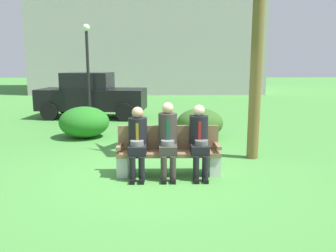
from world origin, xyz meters
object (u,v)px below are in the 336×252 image
object	(u,v)px
seated_man_middle	(168,136)
building_backdrop	(148,6)
parked_car_near	(92,95)
street_lamp	(88,63)
seated_man_left	(138,139)
shrub_mid_lawn	(200,123)
shrub_near_bench	(84,122)
seated_man_right	(199,137)
park_bench	(169,152)

from	to	relation	value
seated_man_middle	building_backdrop	size ratio (longest dim) A/B	0.09
parked_car_near	street_lamp	size ratio (longest dim) A/B	1.22
seated_man_left	shrub_mid_lawn	bearing A→B (deg)	65.19
shrub_near_bench	shrub_mid_lawn	size ratio (longest dim) A/B	1.07
seated_man_right	parked_car_near	world-z (taller)	parked_car_near
park_bench	parked_car_near	world-z (taller)	parked_car_near
parked_car_near	street_lamp	distance (m)	1.60
shrub_mid_lawn	building_backdrop	bearing A→B (deg)	96.45
shrub_mid_lawn	building_backdrop	distance (m)	17.08
seated_man_left	shrub_mid_lawn	distance (m)	3.64
park_bench	street_lamp	bearing A→B (deg)	114.28
park_bench	seated_man_left	world-z (taller)	seated_man_left
park_bench	seated_man_middle	distance (m)	0.35
seated_man_middle	parked_car_near	xyz separation A→B (m)	(-2.66, 6.86, 0.09)
seated_man_middle	shrub_near_bench	size ratio (longest dim) A/B	0.99
street_lamp	shrub_mid_lawn	bearing A→B (deg)	-35.65
seated_man_middle	shrub_mid_lawn	size ratio (longest dim) A/B	1.06
seated_man_middle	shrub_near_bench	xyz separation A→B (m)	(-2.22, 3.37, -0.32)
seated_man_middle	building_backdrop	bearing A→B (deg)	92.48
park_bench	shrub_mid_lawn	xyz separation A→B (m)	(0.96, 3.16, -0.02)
building_backdrop	street_lamp	bearing A→B (deg)	-97.21
seated_man_left	street_lamp	world-z (taller)	street_lamp
seated_man_middle	building_backdrop	distance (m)	20.04
park_bench	seated_man_middle	bearing A→B (deg)	-97.31
park_bench	seated_man_left	bearing A→B (deg)	-166.62
seated_man_left	seated_man_right	size ratio (longest dim) A/B	0.98
park_bench	street_lamp	world-z (taller)	street_lamp
seated_man_right	building_backdrop	xyz separation A→B (m)	(-1.41, 19.35, 5.18)
seated_man_right	parked_car_near	xyz separation A→B (m)	(-3.23, 6.87, 0.11)
seated_man_left	seated_man_right	bearing A→B (deg)	0.17
park_bench	shrub_mid_lawn	size ratio (longest dim) A/B	1.47
park_bench	seated_man_left	distance (m)	0.65
shrub_mid_lawn	street_lamp	size ratio (longest dim) A/B	0.39
seated_man_middle	parked_car_near	size ratio (longest dim) A/B	0.34
shrub_near_bench	seated_man_right	bearing A→B (deg)	-50.40
shrub_near_bench	shrub_mid_lawn	xyz separation A→B (m)	(3.20, -0.09, -0.03)
seated_man_middle	street_lamp	world-z (taller)	street_lamp
shrub_mid_lawn	shrub_near_bench	bearing A→B (deg)	178.45
parked_car_near	building_backdrop	xyz separation A→B (m)	(1.83, 12.48, 5.07)
seated_man_middle	parked_car_near	distance (m)	7.36
seated_man_left	seated_man_middle	size ratio (longest dim) A/B	0.94
seated_man_left	parked_car_near	world-z (taller)	parked_car_near
park_bench	street_lamp	xyz separation A→B (m)	(-2.57, 5.69, 1.62)
park_bench	shrub_mid_lawn	distance (m)	3.30
shrub_near_bench	shrub_mid_lawn	bearing A→B (deg)	-1.55
seated_man_middle	shrub_near_bench	world-z (taller)	seated_man_middle
seated_man_left	shrub_near_bench	xyz separation A→B (m)	(-1.68, 3.38, -0.28)
seated_man_middle	shrub_mid_lawn	bearing A→B (deg)	73.45
seated_man_right	shrub_mid_lawn	bearing A→B (deg)	82.95
street_lamp	seated_man_middle	bearing A→B (deg)	-66.32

